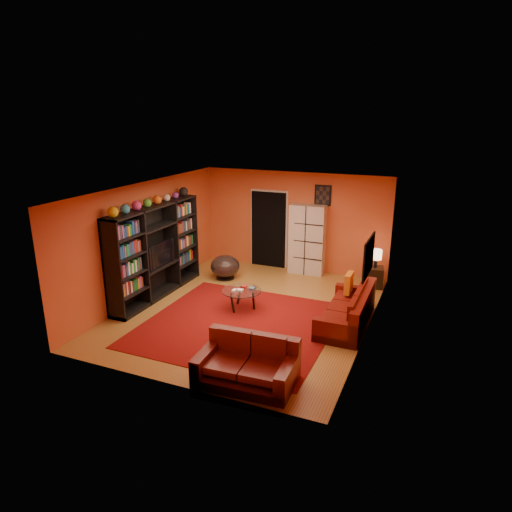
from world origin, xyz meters
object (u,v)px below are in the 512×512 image
at_px(sofa, 350,311).
at_px(entertainment_unit, 156,251).
at_px(tv, 158,254).
at_px(storage_cabinet, 307,239).
at_px(bowl_chair, 225,266).
at_px(side_table, 374,277).
at_px(loveseat, 248,364).
at_px(table_lamp, 376,255).
at_px(coffee_table, 242,292).

bearing_deg(sofa, entertainment_unit, -178.12).
height_order(tv, storage_cabinet, storage_cabinet).
distance_m(bowl_chair, side_table, 3.69).
bearing_deg(loveseat, side_table, -16.69).
bearing_deg(entertainment_unit, tv, -4.57).
height_order(sofa, storage_cabinet, storage_cabinet).
xyz_separation_m(storage_cabinet, table_lamp, (1.81, -0.36, -0.10)).
bearing_deg(bowl_chair, side_table, 13.56).
bearing_deg(storage_cabinet, entertainment_unit, -135.97).
bearing_deg(side_table, loveseat, -103.71).
bearing_deg(coffee_table, tv, -179.48).
height_order(tv, coffee_table, tv).
xyz_separation_m(sofa, storage_cabinet, (-1.70, 2.62, 0.62)).
bearing_deg(bowl_chair, entertainment_unit, -120.70).
bearing_deg(table_lamp, sofa, -92.94).
xyz_separation_m(loveseat, storage_cabinet, (-0.63, 5.22, 0.62)).
relative_size(coffee_table, storage_cabinet, 0.47).
xyz_separation_m(coffee_table, storage_cabinet, (0.59, 2.79, 0.52)).
bearing_deg(entertainment_unit, loveseat, -35.89).
height_order(tv, side_table, tv).
bearing_deg(side_table, entertainment_unit, -151.63).
bearing_deg(tv, loveseat, -126.26).
relative_size(entertainment_unit, sofa, 1.46).
xyz_separation_m(coffee_table, side_table, (2.41, 2.43, -0.13)).
distance_m(sofa, bowl_chair, 3.74).
distance_m(storage_cabinet, table_lamp, 1.85).
xyz_separation_m(entertainment_unit, table_lamp, (4.53, 2.44, -0.24)).
bearing_deg(side_table, bowl_chair, -166.44).
height_order(loveseat, coffee_table, loveseat).
bearing_deg(entertainment_unit, bowl_chair, 59.30).
distance_m(sofa, table_lamp, 2.33).
distance_m(tv, table_lamp, 5.10).
distance_m(coffee_table, storage_cabinet, 2.90).
distance_m(coffee_table, bowl_chair, 1.96).
bearing_deg(sofa, tv, -178.04).
relative_size(sofa, table_lamp, 4.65).
height_order(loveseat, table_lamp, table_lamp).
bearing_deg(table_lamp, tv, -151.32).
relative_size(entertainment_unit, table_lamp, 6.82).
distance_m(tv, loveseat, 4.14).
relative_size(entertainment_unit, loveseat, 1.92).
height_order(coffee_table, side_table, side_table).
distance_m(entertainment_unit, coffee_table, 2.22).
bearing_deg(loveseat, coffee_table, 23.71).
bearing_deg(side_table, table_lamp, 0.00).
xyz_separation_m(sofa, coffee_table, (-2.29, -0.16, 0.10)).
bearing_deg(tv, coffee_table, -89.48).
xyz_separation_m(storage_cabinet, side_table, (1.81, -0.36, -0.66)).
relative_size(sofa, loveseat, 1.31).
distance_m(storage_cabinet, bowl_chair, 2.23).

